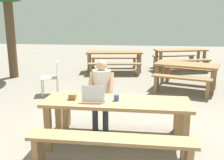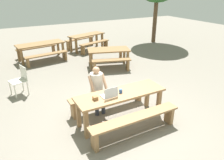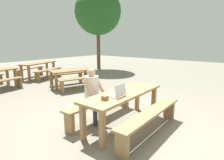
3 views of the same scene
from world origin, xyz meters
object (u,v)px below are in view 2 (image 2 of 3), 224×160
(small_pouch, at_px, (95,98))
(picnic_table_distant, at_px, (87,37))
(person_seated, at_px, (97,86))
(picnic_table_rear, at_px, (41,46))
(picnic_table_front, at_px, (121,97))
(laptop, at_px, (110,94))
(picnic_table_mid, at_px, (109,52))
(plastic_chair, at_px, (20,80))
(coffee_mug, at_px, (121,91))

(small_pouch, bearing_deg, picnic_table_distant, 69.52)
(person_seated, relative_size, picnic_table_distant, 0.61)
(picnic_table_rear, bearing_deg, picnic_table_distant, 6.40)
(picnic_table_front, distance_m, laptop, 0.37)
(laptop, xyz_separation_m, picnic_table_mid, (1.87, 3.66, -0.21))
(plastic_chair, xyz_separation_m, picnic_table_rear, (1.23, 3.13, 0.16))
(coffee_mug, xyz_separation_m, picnic_table_rear, (-0.71, 5.78, -0.17))
(small_pouch, relative_size, picnic_table_rear, 0.05)
(person_seated, height_order, plastic_chair, person_seated)
(picnic_table_front, relative_size, picnic_table_mid, 1.18)
(picnic_table_mid, bearing_deg, picnic_table_rear, 154.04)
(coffee_mug, relative_size, picnic_table_rear, 0.04)
(small_pouch, height_order, coffee_mug, coffee_mug)
(picnic_table_rear, xyz_separation_m, picnic_table_distant, (2.45, 0.62, 0.01))
(coffee_mug, relative_size, picnic_table_distant, 0.04)
(plastic_chair, bearing_deg, person_seated, 22.74)
(small_pouch, xyz_separation_m, picnic_table_distant, (2.40, 6.42, -0.15))
(picnic_table_front, bearing_deg, laptop, -170.48)
(plastic_chair, distance_m, picnic_table_distant, 5.26)
(picnic_table_front, relative_size, plastic_chair, 2.51)
(small_pouch, xyz_separation_m, picnic_table_rear, (-0.05, 5.80, -0.16))
(coffee_mug, distance_m, picnic_table_mid, 3.93)
(laptop, bearing_deg, picnic_table_distant, -109.12)
(coffee_mug, xyz_separation_m, picnic_table_distant, (1.74, 6.40, -0.15))
(picnic_table_distant, bearing_deg, picnic_table_front, -122.30)
(laptop, bearing_deg, person_seated, -91.10)
(picnic_table_mid, relative_size, picnic_table_rear, 0.87)
(person_seated, bearing_deg, coffee_mug, -62.02)
(person_seated, height_order, picnic_table_distant, person_seated)
(small_pouch, xyz_separation_m, coffee_mug, (0.66, 0.03, 0.00))
(picnic_table_front, xyz_separation_m, coffee_mug, (-0.00, 0.00, 0.16))
(picnic_table_front, distance_m, picnic_table_mid, 3.92)
(picnic_table_front, height_order, person_seated, person_seated)
(picnic_table_mid, bearing_deg, picnic_table_distant, 104.06)
(picnic_table_front, bearing_deg, picnic_table_mid, 66.73)
(person_seated, xyz_separation_m, plastic_chair, (-1.62, 2.04, -0.27))
(person_seated, bearing_deg, picnic_table_distant, 70.38)
(picnic_table_front, height_order, plastic_chair, plastic_chair)
(picnic_table_front, height_order, coffee_mug, coffee_mug)
(person_seated, xyz_separation_m, picnic_table_distant, (2.06, 5.79, -0.09))
(small_pouch, bearing_deg, laptop, -5.06)
(plastic_chair, height_order, picnic_table_distant, plastic_chair)
(picnic_table_mid, bearing_deg, laptop, -99.18)
(picnic_table_front, bearing_deg, plastic_chair, 126.30)
(coffee_mug, bearing_deg, picnic_table_front, -30.93)
(small_pouch, height_order, picnic_table_distant, small_pouch)
(picnic_table_rear, bearing_deg, picnic_table_mid, -51.65)
(coffee_mug, distance_m, picnic_table_distant, 6.63)
(laptop, xyz_separation_m, plastic_chair, (-1.62, 2.70, -0.34))
(plastic_chair, relative_size, picnic_table_distant, 0.43)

